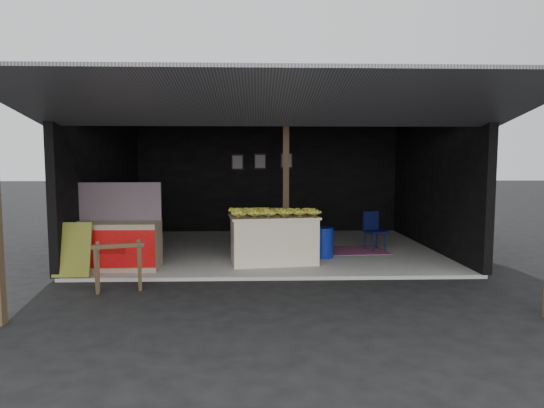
{
  "coord_description": "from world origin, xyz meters",
  "views": [
    {
      "loc": [
        -0.26,
        -7.18,
        1.9
      ],
      "look_at": [
        0.01,
        1.57,
        1.1
      ],
      "focal_mm": 30.0,
      "sensor_mm": 36.0,
      "label": 1
    }
  ],
  "objects_px": {
    "water_barrel": "(323,243)",
    "plastic_chair": "(373,228)",
    "banana_table": "(273,239)",
    "sawhorse": "(118,262)",
    "neighbor_stall": "(117,243)",
    "white_crate": "(267,232)"
  },
  "relations": [
    {
      "from": "sawhorse",
      "to": "water_barrel",
      "type": "xyz_separation_m",
      "value": [
        3.31,
        2.05,
        -0.11
      ]
    },
    {
      "from": "neighbor_stall",
      "to": "water_barrel",
      "type": "xyz_separation_m",
      "value": [
        3.71,
        0.81,
        -0.17
      ]
    },
    {
      "from": "water_barrel",
      "to": "plastic_chair",
      "type": "relative_size",
      "value": 0.69
    },
    {
      "from": "white_crate",
      "to": "water_barrel",
      "type": "distance_m",
      "value": 1.16
    },
    {
      "from": "plastic_chair",
      "to": "white_crate",
      "type": "bearing_deg",
      "value": 168.26
    },
    {
      "from": "banana_table",
      "to": "water_barrel",
      "type": "distance_m",
      "value": 1.06
    },
    {
      "from": "neighbor_stall",
      "to": "water_barrel",
      "type": "height_order",
      "value": "neighbor_stall"
    },
    {
      "from": "banana_table",
      "to": "neighbor_stall",
      "type": "distance_m",
      "value": 2.76
    },
    {
      "from": "white_crate",
      "to": "water_barrel",
      "type": "xyz_separation_m",
      "value": [
        1.08,
        -0.38,
        -0.17
      ]
    },
    {
      "from": "sawhorse",
      "to": "water_barrel",
      "type": "relative_size",
      "value": 1.41
    },
    {
      "from": "white_crate",
      "to": "banana_table",
      "type": "bearing_deg",
      "value": -88.32
    },
    {
      "from": "white_crate",
      "to": "water_barrel",
      "type": "bearing_deg",
      "value": -25.14
    },
    {
      "from": "neighbor_stall",
      "to": "water_barrel",
      "type": "relative_size",
      "value": 2.67
    },
    {
      "from": "banana_table",
      "to": "water_barrel",
      "type": "height_order",
      "value": "banana_table"
    },
    {
      "from": "neighbor_stall",
      "to": "water_barrel",
      "type": "bearing_deg",
      "value": 11.38
    },
    {
      "from": "banana_table",
      "to": "white_crate",
      "type": "bearing_deg",
      "value": 89.96
    },
    {
      "from": "sawhorse",
      "to": "water_barrel",
      "type": "height_order",
      "value": "sawhorse"
    },
    {
      "from": "banana_table",
      "to": "neighbor_stall",
      "type": "xyz_separation_m",
      "value": [
        -2.73,
        -0.43,
        0.01
      ]
    },
    {
      "from": "white_crate",
      "to": "neighbor_stall",
      "type": "bearing_deg",
      "value": -161.24
    },
    {
      "from": "water_barrel",
      "to": "plastic_chair",
      "type": "xyz_separation_m",
      "value": [
        1.16,
        0.76,
        0.19
      ]
    },
    {
      "from": "neighbor_stall",
      "to": "sawhorse",
      "type": "relative_size",
      "value": 1.89
    },
    {
      "from": "banana_table",
      "to": "plastic_chair",
      "type": "bearing_deg",
      "value": 20.49
    }
  ]
}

